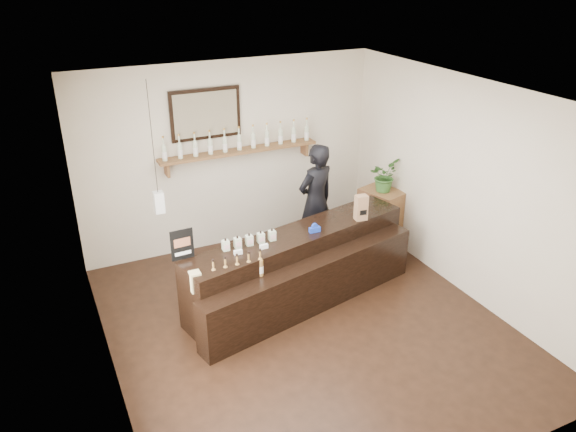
# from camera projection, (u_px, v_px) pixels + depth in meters

# --- Properties ---
(ground) EXTENTS (5.00, 5.00, 0.00)m
(ground) POSITION_uv_depth(u_px,v_px,m) (306.00, 325.00, 6.84)
(ground) COLOR black
(ground) RESTS_ON ground
(room_shell) EXTENTS (5.00, 5.00, 5.00)m
(room_shell) POSITION_uv_depth(u_px,v_px,m) (308.00, 197.00, 6.12)
(room_shell) COLOR beige
(room_shell) RESTS_ON ground
(back_wall_decor) EXTENTS (2.66, 0.96, 1.69)m
(back_wall_decor) POSITION_uv_depth(u_px,v_px,m) (222.00, 136.00, 7.98)
(back_wall_decor) COLOR brown
(back_wall_decor) RESTS_ON ground
(counter) EXTENTS (3.26, 1.55, 1.05)m
(counter) POSITION_uv_depth(u_px,v_px,m) (302.00, 269.00, 7.23)
(counter) COLOR black
(counter) RESTS_ON ground
(promo_sign) EXTENTS (0.27, 0.03, 0.38)m
(promo_sign) POSITION_uv_depth(u_px,v_px,m) (182.00, 245.00, 6.43)
(promo_sign) COLOR black
(promo_sign) RESTS_ON counter
(paper_bag) EXTENTS (0.17, 0.14, 0.34)m
(paper_bag) POSITION_uv_depth(u_px,v_px,m) (361.00, 208.00, 7.41)
(paper_bag) COLOR #9E714C
(paper_bag) RESTS_ON counter
(tape_dispenser) EXTENTS (0.15, 0.06, 0.12)m
(tape_dispenser) POSITION_uv_depth(u_px,v_px,m) (315.00, 229.00, 7.12)
(tape_dispenser) COLOR #1939B2
(tape_dispenser) RESTS_ON counter
(side_cabinet) EXTENTS (0.61, 0.72, 0.89)m
(side_cabinet) POSITION_uv_depth(u_px,v_px,m) (381.00, 218.00, 8.59)
(side_cabinet) COLOR brown
(side_cabinet) RESTS_ON ground
(potted_plant) EXTENTS (0.57, 0.56, 0.48)m
(potted_plant) POSITION_uv_depth(u_px,v_px,m) (384.00, 176.00, 8.30)
(potted_plant) COLOR #325F26
(potted_plant) RESTS_ON side_cabinet
(shopkeeper) EXTENTS (0.81, 0.63, 1.95)m
(shopkeeper) POSITION_uv_depth(u_px,v_px,m) (316.00, 194.00, 8.06)
(shopkeeper) COLOR black
(shopkeeper) RESTS_ON ground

